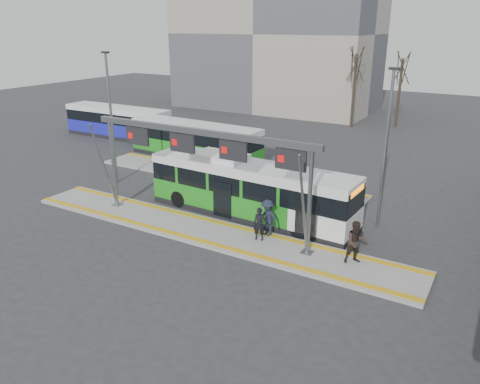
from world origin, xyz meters
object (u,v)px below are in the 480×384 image
at_px(hero_bus, 250,190).
at_px(passenger_c, 268,218).
at_px(passenger_b, 356,242).
at_px(gantry, 201,150).
at_px(passenger_a, 260,224).

height_order(hero_bus, passenger_c, hero_bus).
bearing_deg(passenger_b, gantry, 143.32).
bearing_deg(gantry, passenger_c, 13.92).
bearing_deg(passenger_a, hero_bus, 108.06).
relative_size(gantry, passenger_a, 7.83).
relative_size(hero_bus, passenger_b, 6.18).
height_order(gantry, hero_bus, gantry).
xyz_separation_m(gantry, passenger_c, (3.37, 0.83, -3.21)).
distance_m(hero_bus, passenger_a, 3.49).
distance_m(hero_bus, passenger_c, 3.04).
height_order(gantry, passenger_c, gantry).
xyz_separation_m(passenger_a, passenger_b, (4.75, 0.12, 0.15)).
bearing_deg(passenger_a, passenger_c, 62.20).
xyz_separation_m(gantry, passenger_b, (8.02, 0.28, -3.17)).
height_order(passenger_a, passenger_b, passenger_b).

